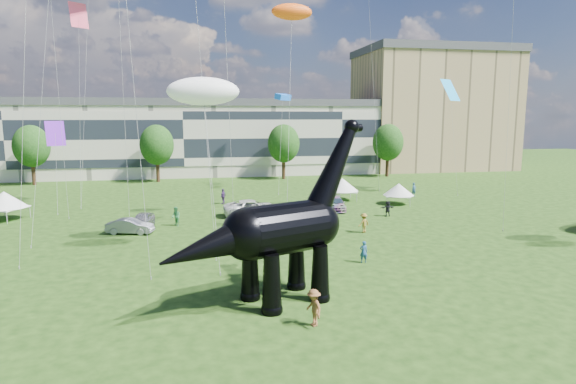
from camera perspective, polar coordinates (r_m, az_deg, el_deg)
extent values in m
plane|color=#16330C|center=(26.91, 2.81, -13.25)|extent=(220.00, 220.00, 0.00)
cube|color=beige|center=(86.34, -12.18, 5.99)|extent=(78.00, 11.00, 12.00)
cube|color=tan|center=(100.33, 16.71, 9.06)|extent=(28.00, 18.00, 22.00)
cylinder|color=#382314|center=(81.34, -27.91, 1.87)|extent=(0.56, 0.56, 3.20)
ellipsoid|color=#14380F|center=(80.98, -28.15, 5.18)|extent=(5.20, 5.20, 6.24)
cylinder|color=#382314|center=(77.93, -15.17, 2.33)|extent=(0.56, 0.56, 3.20)
ellipsoid|color=#14380F|center=(77.55, -15.31, 5.80)|extent=(5.20, 5.20, 6.24)
cylinder|color=#382314|center=(78.92, -0.52, 2.72)|extent=(0.56, 0.56, 3.20)
ellipsoid|color=#14380F|center=(78.55, -0.53, 6.15)|extent=(5.20, 5.20, 6.24)
cylinder|color=#382314|center=(83.98, 11.67, 2.92)|extent=(0.56, 0.56, 3.20)
ellipsoid|color=#14380F|center=(83.63, 11.77, 6.13)|extent=(5.20, 5.20, 6.24)
cone|color=black|center=(25.38, -1.94, -10.83)|extent=(1.43, 1.43, 3.15)
sphere|color=black|center=(25.88, -1.92, -13.73)|extent=(1.16, 1.16, 1.16)
cone|color=black|center=(27.26, -4.53, -9.44)|extent=(1.43, 1.43, 3.15)
sphere|color=black|center=(27.73, -4.49, -12.16)|extent=(1.16, 1.16, 1.16)
cone|color=black|center=(27.07, 3.83, -9.56)|extent=(1.43, 1.43, 3.15)
sphere|color=black|center=(27.54, 3.80, -12.30)|extent=(1.16, 1.16, 1.16)
cone|color=black|center=(28.85, 1.01, -8.37)|extent=(1.43, 1.43, 3.15)
sphere|color=black|center=(29.29, 1.00, -10.96)|extent=(1.16, 1.16, 1.16)
cylinder|color=black|center=(26.35, -0.56, -4.35)|extent=(5.17, 4.33, 2.84)
sphere|color=black|center=(25.25, -4.78, -4.98)|extent=(2.84, 2.84, 2.84)
sphere|color=black|center=(27.59, 3.29, -3.76)|extent=(2.73, 2.73, 2.73)
cone|color=black|center=(27.87, 5.46, 2.69)|extent=(4.26, 2.99, 5.57)
sphere|color=black|center=(28.54, 7.55, 7.66)|extent=(0.88, 0.88, 0.88)
cylinder|color=black|center=(28.75, 8.03, 7.55)|extent=(0.86, 0.71, 0.46)
cone|color=black|center=(24.40, -9.26, -6.41)|extent=(5.98, 4.20, 3.09)
imported|color=#A5A6AA|center=(46.27, -16.85, -3.24)|extent=(2.21, 4.30, 1.40)
imported|color=gray|center=(44.33, -18.22, -3.88)|extent=(4.24, 2.31, 1.33)
imported|color=silver|center=(49.71, -4.23, -1.89)|extent=(6.02, 2.87, 1.66)
imported|color=#595960|center=(52.93, 5.66, -1.40)|extent=(2.75, 5.04, 1.39)
cube|color=silver|center=(59.14, 6.43, 0.11)|extent=(3.23, 3.23, 0.12)
cone|color=silver|center=(59.02, 6.45, 0.89)|extent=(4.09, 4.09, 1.54)
cylinder|color=#999999|center=(57.52, 5.39, -0.70)|extent=(0.06, 0.06, 1.13)
cylinder|color=#999999|center=(58.23, 8.13, -0.63)|extent=(0.06, 0.06, 1.13)
cylinder|color=#999999|center=(60.28, 4.77, -0.24)|extent=(0.06, 0.06, 1.13)
cylinder|color=#999999|center=(60.96, 7.41, -0.18)|extent=(0.06, 0.06, 1.13)
cube|color=silver|center=(57.62, 12.95, -0.41)|extent=(3.62, 3.62, 0.11)
cone|color=silver|center=(57.51, 12.97, 0.32)|extent=(4.59, 4.59, 1.39)
cylinder|color=#999999|center=(56.42, 11.64, -1.09)|extent=(0.06, 0.06, 1.02)
cylinder|color=#999999|center=(56.48, 14.27, -1.17)|extent=(0.06, 0.06, 1.02)
cylinder|color=#999999|center=(58.97, 11.65, -0.66)|extent=(0.06, 0.06, 1.02)
cylinder|color=#999999|center=(59.03, 14.16, -0.74)|extent=(0.06, 0.06, 1.02)
cube|color=white|center=(55.17, -30.51, -1.66)|extent=(4.27, 4.27, 0.13)
cone|color=white|center=(55.04, -30.59, -0.77)|extent=(5.41, 5.41, 1.63)
cylinder|color=#999999|center=(53.16, -30.36, -2.66)|extent=(0.07, 0.07, 1.19)
cylinder|color=#999999|center=(57.39, -30.56, -1.90)|extent=(0.07, 0.07, 1.19)
cylinder|color=#999999|center=(55.38, -28.25, -2.07)|extent=(0.07, 0.07, 1.19)
imported|color=#472B62|center=(56.83, -7.69, -0.50)|extent=(0.93, 1.14, 1.81)
imported|color=brown|center=(24.16, 3.07, -13.54)|extent=(0.99, 1.34, 1.86)
imported|color=navy|center=(34.34, 8.95, -7.02)|extent=(0.58, 0.40, 1.56)
imported|color=black|center=(50.42, 11.73, -1.93)|extent=(1.54, 0.58, 1.62)
imported|color=#2E5473|center=(63.65, 14.70, 0.28)|extent=(0.75, 0.60, 1.77)
imported|color=olive|center=(43.00, 8.96, -3.64)|extent=(1.29, 1.03, 1.74)
imported|color=#37894D|center=(46.16, -13.14, -2.85)|extent=(1.06, 1.12, 1.82)
imported|color=#A52943|center=(35.54, -5.02, -6.22)|extent=(0.99, 1.02, 1.77)
plane|color=#1597E2|center=(67.80, 18.68, 11.39)|extent=(3.70, 3.06, 2.84)
plane|color=#D23A59|center=(64.35, -23.57, 18.66)|extent=(2.65, 2.24, 2.90)
ellipsoid|color=#EC520F|center=(45.76, 0.46, 20.57)|extent=(3.39, 4.00, 1.44)
ellipsoid|color=white|center=(36.96, -10.01, 11.68)|extent=(4.62, 5.84, 2.08)
cube|color=blue|center=(67.38, -0.61, 11.20)|extent=(2.59, 2.58, 0.98)
plane|color=#6A1AB9|center=(62.34, -25.86, 6.27)|extent=(2.83, 1.78, 2.86)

